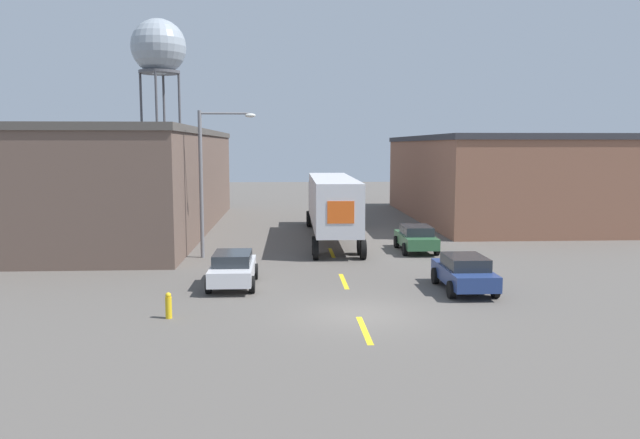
{
  "coord_description": "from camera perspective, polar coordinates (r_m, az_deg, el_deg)",
  "views": [
    {
      "loc": [
        -2.47,
        -21.24,
        5.89
      ],
      "look_at": [
        -0.77,
        10.34,
        2.13
      ],
      "focal_mm": 35.0,
      "sensor_mm": 36.0,
      "label": 1
    }
  ],
  "objects": [
    {
      "name": "warehouse_left",
      "position": [
        45.81,
        -18.44,
        3.44
      ],
      "size": [
        13.74,
        29.36,
        6.99
      ],
      "color": "brown",
      "rests_on": "ground_plane"
    },
    {
      "name": "road_centerline",
      "position": [
        27.34,
        2.18,
        -5.66
      ],
      "size": [
        0.2,
        17.57,
        0.01
      ],
      "color": "yellow",
      "rests_on": "ground_plane"
    },
    {
      "name": "semi_truck",
      "position": [
        39.21,
        1.01,
        1.66
      ],
      "size": [
        2.89,
        16.31,
        3.97
      ],
      "rotation": [
        0.0,
        0.0,
        -0.01
      ],
      "color": "black",
      "rests_on": "ground_plane"
    },
    {
      "name": "warehouse_right",
      "position": [
        52.2,
        15.44,
        3.72
      ],
      "size": [
        12.74,
        24.23,
        6.65
      ],
      "color": "brown",
      "rests_on": "ground_plane"
    },
    {
      "name": "fire_hydrant",
      "position": [
        22.14,
        -13.68,
        -7.65
      ],
      "size": [
        0.22,
        0.22,
        0.91
      ],
      "color": "gold",
      "rests_on": "ground_plane"
    },
    {
      "name": "parked_car_left_near",
      "position": [
        26.51,
        -7.97,
        -4.42
      ],
      "size": [
        1.95,
        4.22,
        1.46
      ],
      "color": "silver",
      "rests_on": "ground_plane"
    },
    {
      "name": "ground_plane",
      "position": [
        22.18,
        3.46,
        -8.63
      ],
      "size": [
        160.0,
        160.0,
        0.0
      ],
      "primitive_type": "plane",
      "color": "#56514C"
    },
    {
      "name": "street_lamp",
      "position": [
        33.08,
        -10.19,
        4.31
      ],
      "size": [
        2.98,
        0.32,
        7.69
      ],
      "color": "slate",
      "rests_on": "ground_plane"
    },
    {
      "name": "water_tower",
      "position": [
        75.74,
        -14.54,
        14.86
      ],
      "size": [
        6.23,
        6.23,
        20.18
      ],
      "color": "#47474C",
      "rests_on": "ground_plane"
    },
    {
      "name": "parked_car_right_mid",
      "position": [
        35.22,
        8.78,
        -1.66
      ],
      "size": [
        1.95,
        4.22,
        1.46
      ],
      "color": "#2D5B38",
      "rests_on": "ground_plane"
    },
    {
      "name": "parked_car_right_near",
      "position": [
        26.13,
        13.05,
        -4.69
      ],
      "size": [
        1.95,
        4.22,
        1.46
      ],
      "color": "navy",
      "rests_on": "ground_plane"
    }
  ]
}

